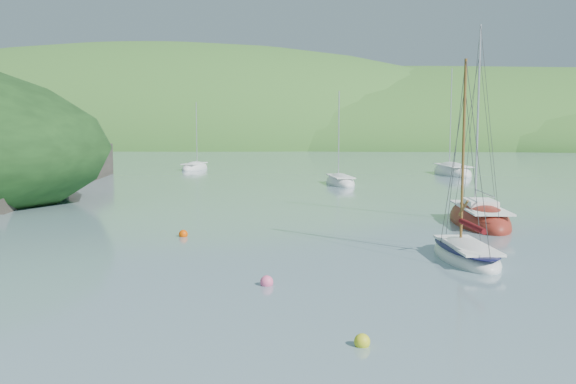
# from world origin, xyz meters

# --- Properties ---
(ground) EXTENTS (700.00, 700.00, 0.00)m
(ground) POSITION_xyz_m (0.00, 0.00, 0.00)
(ground) COLOR gray
(ground) RESTS_ON ground
(shoreline_hills) EXTENTS (690.00, 135.00, 56.00)m
(shoreline_hills) POSITION_xyz_m (-9.66, 172.42, 0.00)
(shoreline_hills) COLOR #30732C
(shoreline_hills) RESTS_ON ground
(daysailer_white) EXTENTS (3.08, 6.18, 9.09)m
(daysailer_white) POSITION_xyz_m (5.85, 7.85, 0.21)
(daysailer_white) COLOR silver
(daysailer_white) RESTS_ON ground
(sloop_red) EXTENTS (3.37, 8.53, 12.39)m
(sloop_red) POSITION_xyz_m (8.23, 17.87, 0.23)
(sloop_red) COLOR maroon
(sloop_red) RESTS_ON ground
(distant_sloop_a) EXTENTS (3.91, 7.15, 9.68)m
(distant_sloop_a) POSITION_xyz_m (-0.38, 41.48, 0.17)
(distant_sloop_a) COLOR silver
(distant_sloop_a) RESTS_ON ground
(distant_sloop_b) EXTENTS (4.73, 9.64, 13.17)m
(distant_sloop_b) POSITION_xyz_m (12.04, 55.08, 0.21)
(distant_sloop_b) COLOR silver
(distant_sloop_b) RESTS_ON ground
(distant_sloop_c) EXTENTS (3.12, 6.74, 9.27)m
(distant_sloop_c) POSITION_xyz_m (-19.36, 60.14, 0.17)
(distant_sloop_c) COLOR silver
(distant_sloop_c) RESTS_ON ground
(mooring_buoys) EXTENTS (21.17, 15.81, 0.47)m
(mooring_buoys) POSITION_xyz_m (-0.08, 5.36, 0.12)
(mooring_buoys) COLOR #CDD020
(mooring_buoys) RESTS_ON ground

